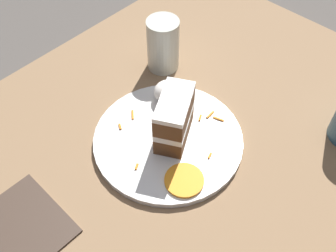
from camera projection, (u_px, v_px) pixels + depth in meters
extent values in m
plane|color=#4C4742|center=(168.00, 183.00, 0.75)|extent=(6.00, 6.00, 0.00)
cube|color=#846647|center=(168.00, 180.00, 0.74)|extent=(1.21, 0.90, 0.03)
cylinder|color=white|center=(168.00, 139.00, 0.77)|extent=(0.29, 0.29, 0.01)
cube|color=brown|center=(174.00, 129.00, 0.76)|extent=(0.12, 0.10, 0.04)
cube|color=white|center=(174.00, 120.00, 0.74)|extent=(0.12, 0.10, 0.01)
cube|color=brown|center=(174.00, 111.00, 0.71)|extent=(0.12, 0.10, 0.04)
cube|color=white|center=(175.00, 102.00, 0.70)|extent=(0.12, 0.10, 0.01)
ellipsoid|color=white|center=(167.00, 91.00, 0.82)|extent=(0.06, 0.05, 0.04)
cylinder|color=orange|center=(184.00, 180.00, 0.70)|extent=(0.07, 0.07, 0.01)
cube|color=orange|center=(120.00, 127.00, 0.78)|extent=(0.01, 0.01, 0.00)
cube|color=orange|center=(210.00, 115.00, 0.80)|extent=(0.02, 0.00, 0.00)
cube|color=orange|center=(210.00, 156.00, 0.74)|extent=(0.01, 0.01, 0.00)
cube|color=orange|center=(219.00, 119.00, 0.79)|extent=(0.01, 0.02, 0.00)
cube|color=orange|center=(200.00, 118.00, 0.80)|extent=(0.02, 0.01, 0.00)
cube|color=orange|center=(133.00, 115.00, 0.80)|extent=(0.02, 0.02, 0.00)
cube|color=orange|center=(137.00, 167.00, 0.72)|extent=(0.01, 0.01, 0.00)
cylinder|color=beige|center=(163.00, 45.00, 0.87)|extent=(0.07, 0.07, 0.12)
cylinder|color=silver|center=(163.00, 58.00, 0.90)|extent=(0.06, 0.06, 0.04)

